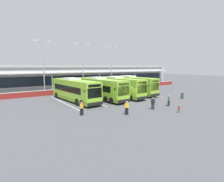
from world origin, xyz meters
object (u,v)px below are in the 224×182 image
Objects in this scene: coach_bus_centre at (118,87)px; litter_bin at (182,96)px; pedestrian_child at (179,108)px; lamp_post_east at (112,64)px; coach_bus_left_centre at (100,89)px; pedestrian_near_bin at (82,108)px; pedestrian_with_handbag at (169,100)px; coach_bus_right_centre at (131,85)px; pedestrian_in_dark_coat at (153,103)px; lamp_post_west at (43,63)px; lamp_post_centre at (83,64)px; pedestrian_approaching_bus at (127,107)px; coach_bus_leftmost at (74,90)px.

litter_bin is (8.10, -8.23, -1.32)m from coach_bus_centre.
lamp_post_east is (7.45, 25.43, 5.75)m from pedestrian_child.
pedestrian_near_bin is at bearing -132.60° from coach_bus_left_centre.
pedestrian_with_handbag is 1.61× the size of pedestrian_child.
pedestrian_in_dark_coat is (-6.33, -11.80, -0.91)m from coach_bus_right_centre.
lamp_post_west is 27.80m from litter_bin.
pedestrian_in_dark_coat is (1.75, -10.55, -0.91)m from coach_bus_left_centre.
lamp_post_east is at bearing 60.54° from coach_bus_centre.
pedestrian_near_bin is 0.15× the size of lamp_post_east.
lamp_post_east is at bearing 2.82° from lamp_post_centre.
pedestrian_approaching_bus is at bearing 153.06° from pedestrian_child.
pedestrian_with_handbag is (5.11, -10.46, -0.93)m from coach_bus_left_centre.
lamp_post_west is at bearing 177.45° from lamp_post_centre.
lamp_post_east is at bearing 0.10° from lamp_post_west.
lamp_post_centre is at bearing 92.20° from pedestrian_child.
litter_bin is at bearing -33.54° from coach_bus_left_centre.
coach_bus_right_centre is 10.15m from litter_bin.
pedestrian_near_bin is (-2.67, -8.47, -0.91)m from coach_bus_leftmost.
lamp_post_centre is at bearing 120.26° from coach_bus_right_centre.
coach_bus_centre reaches higher than pedestrian_with_handbag.
coach_bus_right_centre reaches higher than pedestrian_near_bin.
litter_bin is at bearing -0.43° from pedestrian_near_bin.
lamp_post_centre reaches higher than pedestrian_in_dark_coat.
coach_bus_centre is at bearing -119.46° from lamp_post_east.
coach_bus_right_centre is 7.59× the size of pedestrian_near_bin.
lamp_post_west is at bearing 87.97° from pedestrian_near_bin.
lamp_post_west reaches higher than pedestrian_with_handbag.
pedestrian_near_bin and pedestrian_approaching_bus have the same top height.
coach_bus_centre reaches higher than pedestrian_approaching_bus.
coach_bus_centre reaches higher than litter_bin.
pedestrian_in_dark_coat is at bearing -60.58° from coach_bus_leftmost.
coach_bus_leftmost is at bearing -177.15° from coach_bus_right_centre.
pedestrian_with_handbag is at bearing -48.92° from coach_bus_leftmost.
coach_bus_leftmost is 12.25× the size of pedestrian_child.
coach_bus_leftmost is at bearing 118.32° from pedestrian_child.
pedestrian_near_bin is at bearing -115.82° from lamp_post_centre.
pedestrian_with_handbag is at bearing -62.46° from lamp_post_west.
pedestrian_approaching_bus is 0.15× the size of lamp_post_west.
coach_bus_left_centre reaches higher than pedestrian_child.
coach_bus_centre is 7.59× the size of pedestrian_approaching_bus.
pedestrian_with_handbag is 7.38m from litter_bin.
pedestrian_near_bin is at bearing -107.49° from coach_bus_leftmost.
pedestrian_child is at bearing -28.95° from pedestrian_near_bin.
coach_bus_centre is at bearing 78.39° from pedestrian_in_dark_coat.
litter_bin is (10.31, 2.55, -0.41)m from pedestrian_in_dark_coat.
pedestrian_approaching_bus is 15.03m from litter_bin.
pedestrian_child is 10.55m from litter_bin.
pedestrian_child reaches higher than litter_bin.
pedestrian_child is 1.08× the size of litter_bin.
coach_bus_centre is 13.83m from pedestrian_near_bin.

